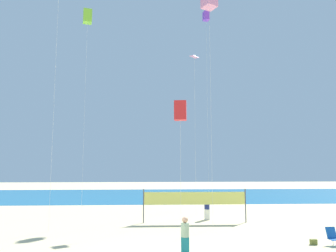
{
  "coord_description": "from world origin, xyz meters",
  "views": [
    {
      "loc": [
        -0.33,
        -14.83,
        4.22
      ],
      "look_at": [
        0.73,
        7.19,
        6.85
      ],
      "focal_mm": 33.91,
      "sensor_mm": 36.0,
      "label": 1
    }
  ],
  "objects_px": {
    "beachgoer_sage_shirt": "(185,234)",
    "volleyball_net": "(195,200)",
    "folding_beach_chair": "(333,236)",
    "kite_violet_box": "(206,17)",
    "beachgoer_navy_shirt": "(207,207)",
    "kite_red_box": "(180,111)",
    "kite_pink_diamond": "(195,58)",
    "kite_lime_box": "(88,17)",
    "beach_handbag": "(314,242)"
  },
  "relations": [
    {
      "from": "beachgoer_navy_shirt",
      "to": "beach_handbag",
      "type": "bearing_deg",
      "value": 146.41
    },
    {
      "from": "folding_beach_chair",
      "to": "kite_pink_diamond",
      "type": "distance_m",
      "value": 17.49
    },
    {
      "from": "folding_beach_chair",
      "to": "kite_red_box",
      "type": "relative_size",
      "value": 0.11
    },
    {
      "from": "kite_lime_box",
      "to": "volleyball_net",
      "type": "bearing_deg",
      "value": -31.86
    },
    {
      "from": "beachgoer_navy_shirt",
      "to": "kite_violet_box",
      "type": "relative_size",
      "value": 0.08
    },
    {
      "from": "beachgoer_navy_shirt",
      "to": "kite_red_box",
      "type": "xyz_separation_m",
      "value": [
        -2.55,
        -6.16,
        6.41
      ]
    },
    {
      "from": "beachgoer_navy_shirt",
      "to": "kite_pink_diamond",
      "type": "distance_m",
      "value": 12.81
    },
    {
      "from": "kite_red_box",
      "to": "folding_beach_chair",
      "type": "bearing_deg",
      "value": -11.99
    },
    {
      "from": "volleyball_net",
      "to": "folding_beach_chair",
      "type": "bearing_deg",
      "value": -46.28
    },
    {
      "from": "beachgoer_navy_shirt",
      "to": "kite_lime_box",
      "type": "distance_m",
      "value": 20.78
    },
    {
      "from": "beachgoer_navy_shirt",
      "to": "kite_pink_diamond",
      "type": "xyz_separation_m",
      "value": [
        -0.51,
        2.28,
        12.59
      ]
    },
    {
      "from": "folding_beach_chair",
      "to": "kite_lime_box",
      "type": "height_order",
      "value": "kite_lime_box"
    },
    {
      "from": "beach_handbag",
      "to": "kite_red_box",
      "type": "bearing_deg",
      "value": 167.38
    },
    {
      "from": "beachgoer_sage_shirt",
      "to": "volleyball_net",
      "type": "distance_m",
      "value": 8.12
    },
    {
      "from": "volleyball_net",
      "to": "beach_handbag",
      "type": "distance_m",
      "value": 8.61
    },
    {
      "from": "kite_lime_box",
      "to": "kite_violet_box",
      "type": "relative_size",
      "value": 0.89
    },
    {
      "from": "kite_violet_box",
      "to": "kite_lime_box",
      "type": "bearing_deg",
      "value": -160.77
    },
    {
      "from": "folding_beach_chair",
      "to": "kite_violet_box",
      "type": "distance_m",
      "value": 26.43
    },
    {
      "from": "beachgoer_navy_shirt",
      "to": "beach_handbag",
      "type": "distance_m",
      "value": 8.86
    },
    {
      "from": "volleyball_net",
      "to": "kite_pink_diamond",
      "type": "xyz_separation_m",
      "value": [
        0.57,
        3.44,
        11.88
      ]
    },
    {
      "from": "folding_beach_chair",
      "to": "beach_handbag",
      "type": "distance_m",
      "value": 1.04
    },
    {
      "from": "beachgoer_navy_shirt",
      "to": "folding_beach_chair",
      "type": "xyz_separation_m",
      "value": [
        5.3,
        -7.83,
        -0.45
      ]
    },
    {
      "from": "kite_lime_box",
      "to": "beachgoer_navy_shirt",
      "type": "bearing_deg",
      "value": -24.09
    },
    {
      "from": "kite_red_box",
      "to": "kite_pink_diamond",
      "type": "xyz_separation_m",
      "value": [
        2.03,
        8.44,
        6.18
      ]
    },
    {
      "from": "folding_beach_chair",
      "to": "kite_red_box",
      "type": "height_order",
      "value": "kite_red_box"
    },
    {
      "from": "beachgoer_navy_shirt",
      "to": "beach_handbag",
      "type": "xyz_separation_m",
      "value": [
        4.32,
        -7.7,
        -0.78
      ]
    },
    {
      "from": "beachgoer_navy_shirt",
      "to": "folding_beach_chair",
      "type": "bearing_deg",
      "value": 151.21
    },
    {
      "from": "beachgoer_sage_shirt",
      "to": "folding_beach_chair",
      "type": "xyz_separation_m",
      "value": [
        7.91,
        1.28,
        -0.45
      ]
    },
    {
      "from": "kite_red_box",
      "to": "kite_violet_box",
      "type": "xyz_separation_m",
      "value": [
        4.28,
        15.11,
        13.25
      ]
    },
    {
      "from": "beach_handbag",
      "to": "kite_pink_diamond",
      "type": "bearing_deg",
      "value": 115.85
    },
    {
      "from": "beachgoer_navy_shirt",
      "to": "kite_red_box",
      "type": "height_order",
      "value": "kite_red_box"
    },
    {
      "from": "folding_beach_chair",
      "to": "beach_handbag",
      "type": "bearing_deg",
      "value": -173.53
    },
    {
      "from": "kite_pink_diamond",
      "to": "kite_red_box",
      "type": "bearing_deg",
      "value": -103.55
    },
    {
      "from": "beachgoer_sage_shirt",
      "to": "kite_violet_box",
      "type": "distance_m",
      "value": 27.04
    },
    {
      "from": "beachgoer_sage_shirt",
      "to": "beach_handbag",
      "type": "distance_m",
      "value": 7.11
    },
    {
      "from": "beachgoer_navy_shirt",
      "to": "volleyball_net",
      "type": "xyz_separation_m",
      "value": [
        -1.08,
        -1.16,
        0.71
      ]
    },
    {
      "from": "beachgoer_sage_shirt",
      "to": "beachgoer_navy_shirt",
      "type": "height_order",
      "value": "beachgoer_navy_shirt"
    },
    {
      "from": "kite_violet_box",
      "to": "beachgoer_sage_shirt",
      "type": "bearing_deg",
      "value": -103.51
    },
    {
      "from": "volleyball_net",
      "to": "beach_handbag",
      "type": "height_order",
      "value": "volleyball_net"
    },
    {
      "from": "beach_handbag",
      "to": "kite_violet_box",
      "type": "bearing_deg",
      "value": 98.85
    },
    {
      "from": "beach_handbag",
      "to": "kite_violet_box",
      "type": "relative_size",
      "value": 0.02
    },
    {
      "from": "kite_pink_diamond",
      "to": "beachgoer_sage_shirt",
      "type": "bearing_deg",
      "value": -100.43
    },
    {
      "from": "folding_beach_chair",
      "to": "kite_red_box",
      "type": "distance_m",
      "value": 10.56
    },
    {
      "from": "kite_violet_box",
      "to": "kite_red_box",
      "type": "bearing_deg",
      "value": -105.8
    },
    {
      "from": "beachgoer_sage_shirt",
      "to": "volleyball_net",
      "type": "height_order",
      "value": "volleyball_net"
    },
    {
      "from": "beach_handbag",
      "to": "kite_lime_box",
      "type": "relative_size",
      "value": 0.02
    },
    {
      "from": "folding_beach_chair",
      "to": "kite_violet_box",
      "type": "relative_size",
      "value": 0.04
    },
    {
      "from": "beachgoer_navy_shirt",
      "to": "volleyball_net",
      "type": "bearing_deg",
      "value": 74.09
    },
    {
      "from": "volleyball_net",
      "to": "kite_red_box",
      "type": "bearing_deg",
      "value": -106.36
    },
    {
      "from": "beachgoer_sage_shirt",
      "to": "kite_pink_diamond",
      "type": "bearing_deg",
      "value": -0.16
    }
  ]
}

